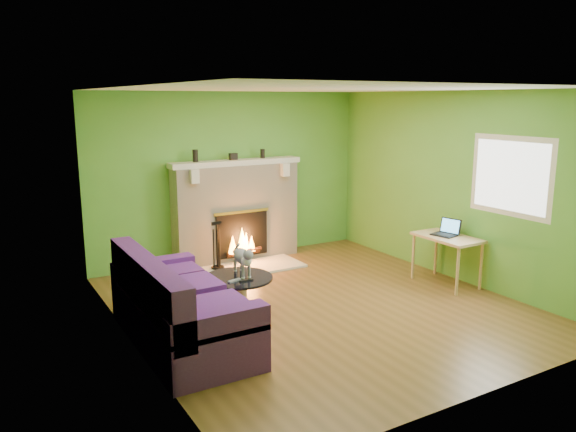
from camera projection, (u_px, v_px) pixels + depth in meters
name	position (u px, v px, depth m)	size (l,w,h in m)	color
floor	(318.00, 305.00, 6.90)	(5.00, 5.00, 0.00)	brown
ceiling	(321.00, 89.00, 6.37)	(5.00, 5.00, 0.00)	white
wall_back	(231.00, 176.00, 8.75)	(5.00, 5.00, 0.00)	#50912F
wall_front	(490.00, 249.00, 4.53)	(5.00, 5.00, 0.00)	#50912F
wall_left	(129.00, 222.00, 5.53)	(5.00, 5.00, 0.00)	#50912F
wall_right	(455.00, 186.00, 7.75)	(5.00, 5.00, 0.00)	#50912F
window_frame	(511.00, 176.00, 6.94)	(1.20, 1.20, 0.00)	silver
window_pane	(510.00, 176.00, 6.93)	(1.06, 1.06, 0.00)	white
fireplace	(237.00, 212.00, 8.70)	(2.10, 0.46, 1.58)	beige
hearth	(252.00, 267.00, 8.42)	(1.50, 0.75, 0.03)	beige
mantel	(236.00, 162.00, 8.53)	(2.10, 0.28, 0.08)	beige
sofa	(177.00, 309.00, 5.77)	(0.95, 2.10, 0.94)	#4E1B66
coffee_table	(238.00, 293.00, 6.55)	(0.81, 0.81, 0.46)	tan
desk	(447.00, 242.00, 7.58)	(0.53, 0.91, 0.67)	tan
cat	(242.00, 259.00, 6.55)	(0.22, 0.60, 0.38)	slate
remote_silver	(234.00, 280.00, 6.36)	(0.17, 0.04, 0.02)	gray
remote_black	(246.00, 280.00, 6.37)	(0.16, 0.04, 0.02)	black
laptop	(444.00, 227.00, 7.57)	(0.27, 0.30, 0.23)	black
fire_tools	(217.00, 245.00, 8.23)	(0.19, 0.19, 0.71)	black
mantel_vase_left	(195.00, 156.00, 8.21)	(0.08, 0.08, 0.18)	black
mantel_vase_right	(263.00, 154.00, 8.76)	(0.07, 0.07, 0.14)	black
mantel_box	(233.00, 156.00, 8.52)	(0.12, 0.08, 0.10)	black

